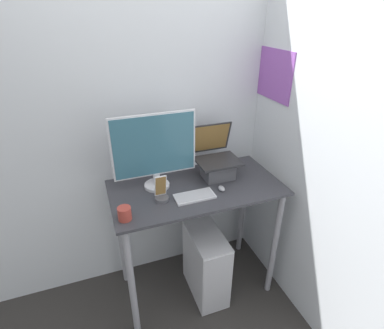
% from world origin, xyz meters
% --- Properties ---
extents(ground_plane, '(12.00, 12.00, 0.00)m').
position_xyz_m(ground_plane, '(0.00, 0.00, 0.00)').
color(ground_plane, '#2D2B28').
extents(wall_back, '(6.00, 0.05, 2.60)m').
position_xyz_m(wall_back, '(0.00, 0.70, 1.30)').
color(wall_back, silver).
rests_on(wall_back, ground_plane).
extents(wall_side_right, '(0.06, 6.00, 2.60)m').
position_xyz_m(wall_side_right, '(0.68, 0.00, 1.30)').
color(wall_side_right, silver).
rests_on(wall_side_right, ground_plane).
extents(desk, '(1.19, 0.61, 0.97)m').
position_xyz_m(desk, '(0.00, 0.31, 0.79)').
color(desk, '#333338').
rests_on(desk, ground_plane).
extents(laptop, '(0.31, 0.31, 0.37)m').
position_xyz_m(laptop, '(0.19, 0.40, 1.07)').
color(laptop, '#4C4C51').
rests_on(laptop, desk).
extents(monitor, '(0.57, 0.18, 0.53)m').
position_xyz_m(monitor, '(-0.26, 0.41, 1.24)').
color(monitor, silver).
rests_on(monitor, desk).
extents(keyboard, '(0.27, 0.13, 0.02)m').
position_xyz_m(keyboard, '(-0.06, 0.19, 0.98)').
color(keyboard, silver).
rests_on(keyboard, desk).
extents(mouse, '(0.04, 0.07, 0.03)m').
position_xyz_m(mouse, '(0.14, 0.20, 0.99)').
color(mouse, '#99999E').
rests_on(mouse, desk).
extents(cell_phone, '(0.09, 0.09, 0.18)m').
position_xyz_m(cell_phone, '(-0.27, 0.23, 1.02)').
color(cell_phone, '#4C4C51').
rests_on(cell_phone, desk).
extents(computer_tower, '(0.23, 0.45, 0.59)m').
position_xyz_m(computer_tower, '(0.05, 0.22, 0.29)').
color(computer_tower, silver).
rests_on(computer_tower, ground_plane).
extents(mug, '(0.08, 0.08, 0.08)m').
position_xyz_m(mug, '(-0.53, 0.11, 1.01)').
color(mug, '#9E382D').
rests_on(mug, desk).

